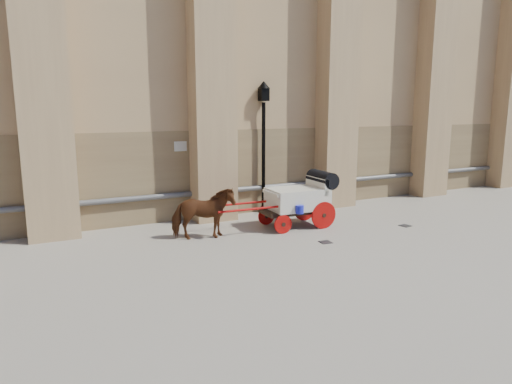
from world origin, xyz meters
TOP-DOWN VIEW (x-y plane):
  - ground at (0.00, 0.00)m, footprint 90.00×90.00m
  - horse at (-2.15, 1.53)m, footprint 1.91×1.16m
  - carriage at (1.17, 1.53)m, footprint 4.03×1.45m
  - street_lamp at (1.00, 3.80)m, footprint 0.44×0.44m
  - drain_grate_near at (0.81, -0.36)m, footprint 0.35×0.35m
  - drain_grate_far at (4.17, -0.00)m, footprint 0.36×0.36m

SIDE VIEW (x-z plane):
  - ground at x=0.00m, z-range 0.00..0.00m
  - drain_grate_near at x=0.81m, z-range 0.00..0.01m
  - drain_grate_far at x=4.17m, z-range 0.00..0.01m
  - horse at x=-2.15m, z-range 0.00..1.50m
  - carriage at x=1.17m, z-range 0.07..1.81m
  - street_lamp at x=1.00m, z-range 0.16..4.83m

